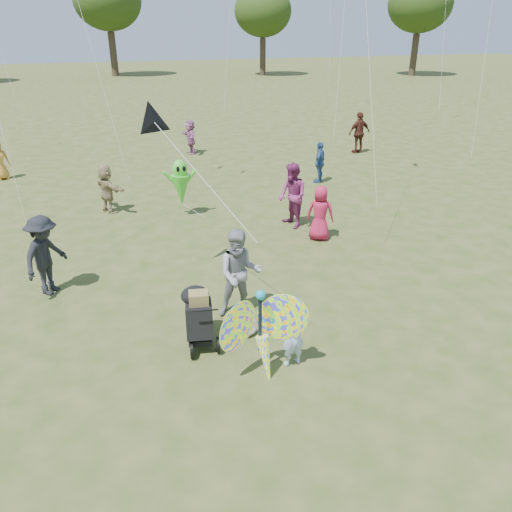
{
  "coord_description": "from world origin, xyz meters",
  "views": [
    {
      "loc": [
        -3.24,
        -6.99,
        5.29
      ],
      "look_at": [
        -0.2,
        1.5,
        1.1
      ],
      "focal_mm": 35.0,
      "sensor_mm": 36.0,
      "label": 1
    }
  ],
  "objects_px": {
    "crowd_d": "(107,189)",
    "butterfly_kite": "(262,334)",
    "crowd_c": "(320,162)",
    "crowd_j": "(190,137)",
    "crowd_a": "(320,213)",
    "child_girl": "(293,335)",
    "adult_man": "(240,274)",
    "jogging_stroller": "(198,314)",
    "crowd_h": "(359,133)",
    "crowd_b": "(45,255)",
    "alien_kite": "(181,185)",
    "crowd_e": "(292,196)"
  },
  "relations": [
    {
      "from": "jogging_stroller",
      "to": "child_girl",
      "type": "bearing_deg",
      "value": -28.69
    },
    {
      "from": "adult_man",
      "to": "crowd_a",
      "type": "xyz_separation_m",
      "value": [
        3.21,
        2.96,
        -0.16
      ]
    },
    {
      "from": "crowd_j",
      "to": "butterfly_kite",
      "type": "height_order",
      "value": "butterfly_kite"
    },
    {
      "from": "child_girl",
      "to": "crowd_a",
      "type": "relative_size",
      "value": 0.78
    },
    {
      "from": "butterfly_kite",
      "to": "alien_kite",
      "type": "distance_m",
      "value": 7.93
    },
    {
      "from": "child_girl",
      "to": "crowd_a",
      "type": "distance_m",
      "value": 5.61
    },
    {
      "from": "crowd_h",
      "to": "alien_kite",
      "type": "bearing_deg",
      "value": 26.95
    },
    {
      "from": "adult_man",
      "to": "alien_kite",
      "type": "height_order",
      "value": "adult_man"
    },
    {
      "from": "child_girl",
      "to": "alien_kite",
      "type": "bearing_deg",
      "value": -94.47
    },
    {
      "from": "crowd_d",
      "to": "butterfly_kite",
      "type": "relative_size",
      "value": 0.84
    },
    {
      "from": "crowd_c",
      "to": "crowd_h",
      "type": "bearing_deg",
      "value": 178.08
    },
    {
      "from": "crowd_a",
      "to": "crowd_c",
      "type": "distance_m",
      "value": 5.44
    },
    {
      "from": "crowd_c",
      "to": "crowd_j",
      "type": "height_order",
      "value": "crowd_j"
    },
    {
      "from": "crowd_c",
      "to": "crowd_h",
      "type": "distance_m",
      "value": 5.2
    },
    {
      "from": "child_girl",
      "to": "alien_kite",
      "type": "xyz_separation_m",
      "value": [
        -0.21,
        7.84,
        0.39
      ]
    },
    {
      "from": "crowd_a",
      "to": "butterfly_kite",
      "type": "relative_size",
      "value": 0.84
    },
    {
      "from": "adult_man",
      "to": "butterfly_kite",
      "type": "relative_size",
      "value": 1.03
    },
    {
      "from": "crowd_a",
      "to": "crowd_j",
      "type": "height_order",
      "value": "crowd_j"
    },
    {
      "from": "crowd_d",
      "to": "jogging_stroller",
      "type": "distance_m",
      "value": 7.87
    },
    {
      "from": "child_girl",
      "to": "crowd_h",
      "type": "height_order",
      "value": "crowd_h"
    },
    {
      "from": "alien_kite",
      "to": "crowd_d",
      "type": "bearing_deg",
      "value": 151.4
    },
    {
      "from": "crowd_a",
      "to": "butterfly_kite",
      "type": "xyz_separation_m",
      "value": [
        -3.46,
        -4.88,
        0.05
      ]
    },
    {
      "from": "crowd_b",
      "to": "crowd_c",
      "type": "bearing_deg",
      "value": -20.31
    },
    {
      "from": "child_girl",
      "to": "butterfly_kite",
      "type": "xyz_separation_m",
      "value": [
        -0.57,
        -0.08,
        0.21
      ]
    },
    {
      "from": "crowd_d",
      "to": "butterfly_kite",
      "type": "bearing_deg",
      "value": 164.85
    },
    {
      "from": "adult_man",
      "to": "crowd_b",
      "type": "relative_size",
      "value": 1.03
    },
    {
      "from": "adult_man",
      "to": "crowd_c",
      "type": "bearing_deg",
      "value": 66.93
    },
    {
      "from": "jogging_stroller",
      "to": "alien_kite",
      "type": "distance_m",
      "value": 6.79
    },
    {
      "from": "adult_man",
      "to": "crowd_c",
      "type": "xyz_separation_m",
      "value": [
        5.61,
        7.84,
        -0.16
      ]
    },
    {
      "from": "crowd_a",
      "to": "crowd_b",
      "type": "bearing_deg",
      "value": 39.74
    },
    {
      "from": "adult_man",
      "to": "crowd_d",
      "type": "height_order",
      "value": "adult_man"
    },
    {
      "from": "crowd_b",
      "to": "alien_kite",
      "type": "xyz_separation_m",
      "value": [
        3.7,
        3.74,
        0.09
      ]
    },
    {
      "from": "crowd_j",
      "to": "alien_kite",
      "type": "distance_m",
      "value": 8.19
    },
    {
      "from": "adult_man",
      "to": "crowd_d",
      "type": "relative_size",
      "value": 1.22
    },
    {
      "from": "crowd_b",
      "to": "crowd_c",
      "type": "relative_size",
      "value": 1.18
    },
    {
      "from": "crowd_c",
      "to": "butterfly_kite",
      "type": "bearing_deg",
      "value": 13.14
    },
    {
      "from": "child_girl",
      "to": "crowd_b",
      "type": "height_order",
      "value": "crowd_b"
    },
    {
      "from": "crowd_a",
      "to": "crowd_b",
      "type": "relative_size",
      "value": 0.84
    },
    {
      "from": "adult_man",
      "to": "crowd_j",
      "type": "height_order",
      "value": "adult_man"
    },
    {
      "from": "crowd_a",
      "to": "crowd_e",
      "type": "xyz_separation_m",
      "value": [
        -0.33,
        1.11,
        0.18
      ]
    },
    {
      "from": "crowd_h",
      "to": "crowd_b",
      "type": "bearing_deg",
      "value": 31.81
    },
    {
      "from": "child_girl",
      "to": "butterfly_kite",
      "type": "bearing_deg",
      "value": 1.46
    },
    {
      "from": "child_girl",
      "to": "crowd_d",
      "type": "bearing_deg",
      "value": -81.78
    },
    {
      "from": "crowd_j",
      "to": "crowd_b",
      "type": "bearing_deg",
      "value": -31.62
    },
    {
      "from": "crowd_j",
      "to": "jogging_stroller",
      "type": "xyz_separation_m",
      "value": [
        -3.21,
        -14.6,
        -0.13
      ]
    },
    {
      "from": "crowd_h",
      "to": "crowd_c",
      "type": "bearing_deg",
      "value": 40.36
    },
    {
      "from": "crowd_b",
      "to": "jogging_stroller",
      "type": "xyz_separation_m",
      "value": [
        2.58,
        -2.95,
        -0.26
      ]
    },
    {
      "from": "adult_man",
      "to": "child_girl",
      "type": "bearing_deg",
      "value": -67.47
    },
    {
      "from": "crowd_a",
      "to": "crowd_h",
      "type": "relative_size",
      "value": 0.82
    },
    {
      "from": "adult_man",
      "to": "crowd_e",
      "type": "height_order",
      "value": "crowd_e"
    }
  ]
}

